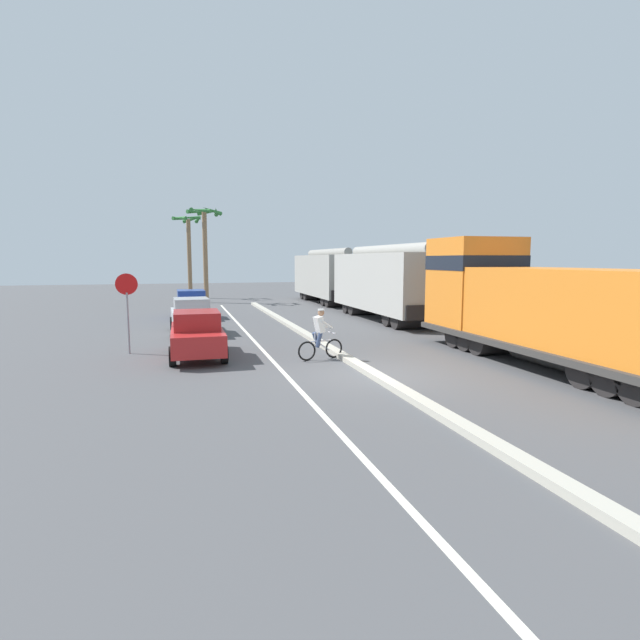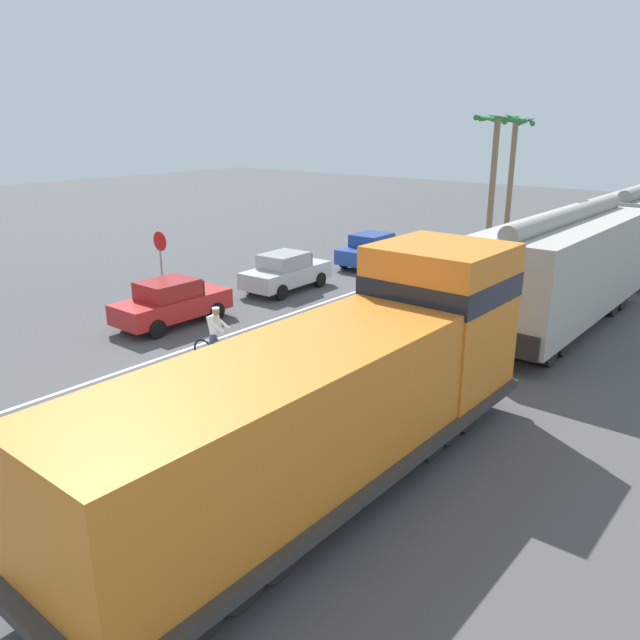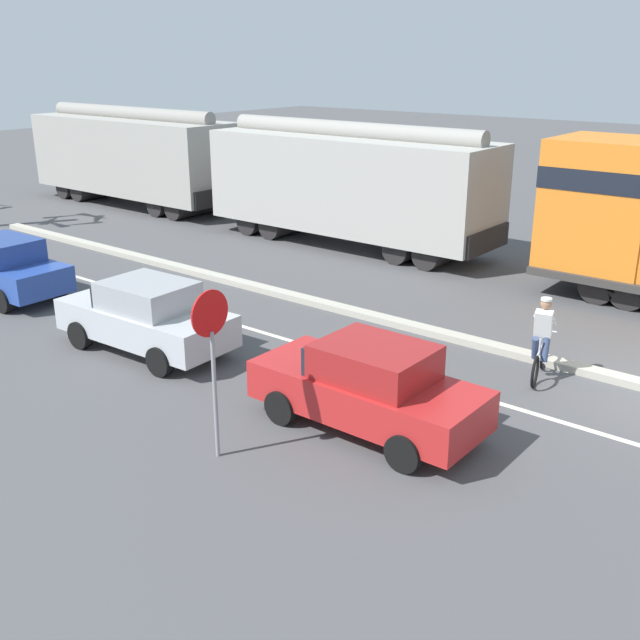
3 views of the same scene
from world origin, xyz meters
The scene contains 9 objects.
median_curb centered at (0.00, 6.00, 0.08)m, with size 0.36×36.00×0.16m, color #B2AD9E.
lane_stripe centered at (-2.40, 6.00, 0.00)m, with size 0.14×36.00×0.01m, color silver.
hopper_car_lead centered at (5.84, 12.43, 2.08)m, with size 2.90×10.60×4.18m.
hopper_car_middle centered at (5.84, 24.03, 2.08)m, with size 2.90×10.60×4.18m.
parked_car_red centered at (-4.79, 4.10, 0.82)m, with size 1.84×4.20×1.62m.
parked_car_silver centered at (-4.83, 10.10, 0.82)m, with size 1.98×4.27×1.62m.
parked_car_blue centered at (-4.70, 16.34, 0.82)m, with size 1.93×4.25×1.62m.
cyclist centered at (-0.80, 2.63, 0.82)m, with size 1.68×0.57×1.71m.
stop_sign centered at (-7.13, 5.50, 2.02)m, with size 0.76×0.08×2.88m.
Camera 3 is at (-14.61, -2.67, 6.31)m, focal length 42.00 mm.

